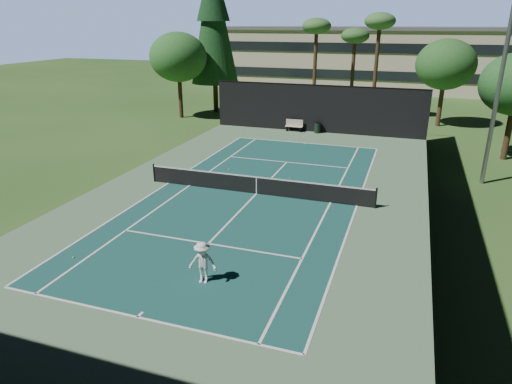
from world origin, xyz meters
TOP-DOWN VIEW (x-y plane):
  - ground at (0.00, 0.00)m, footprint 160.00×160.00m
  - apron_slab at (0.00, 0.00)m, footprint 18.00×32.00m
  - court_surface at (0.00, 0.00)m, footprint 10.97×23.77m
  - court_lines at (0.00, 0.00)m, footprint 11.07×23.87m
  - tennis_net at (0.00, 0.00)m, footprint 12.90×0.10m
  - fence at (0.00, 0.06)m, footprint 18.04×32.05m
  - player at (1.10, -9.25)m, footprint 1.11×0.71m
  - tennis_ball_a at (-4.62, -9.30)m, footprint 0.08×0.08m
  - tennis_ball_b at (-1.39, 1.19)m, footprint 0.06×0.06m
  - tennis_ball_c at (1.05, 3.19)m, footprint 0.07×0.07m
  - tennis_ball_d at (-3.11, 3.61)m, footprint 0.07×0.07m
  - park_bench at (-1.87, 15.66)m, footprint 1.50×0.45m
  - trash_bin at (0.18, 15.66)m, footprint 0.56×0.56m
  - pine_tree at (-12.00, 22.00)m, footprint 4.80×4.80m
  - palm_a at (-2.00, 24.00)m, footprint 2.80×2.80m
  - palm_b at (1.50, 26.00)m, footprint 2.80×2.80m
  - palm_c at (4.00, 23.00)m, footprint 2.80×2.80m
  - decid_tree_a at (10.00, 22.00)m, footprint 5.12×5.12m
  - decid_tree_c at (-14.00, 18.00)m, footprint 5.44×5.44m
  - campus_building at (0.00, 45.98)m, footprint 40.50×12.50m
  - light_pole at (12.00, 6.00)m, footprint 0.90×0.25m

SIDE VIEW (x-z plane):
  - ground at x=0.00m, z-range 0.00..0.00m
  - apron_slab at x=0.00m, z-range 0.00..0.01m
  - court_surface at x=0.00m, z-range 0.01..0.02m
  - court_lines at x=0.00m, z-range 0.02..0.02m
  - tennis_ball_b at x=-1.39m, z-range 0.00..0.06m
  - tennis_ball_c at x=1.05m, z-range 0.00..0.07m
  - tennis_ball_d at x=-3.11m, z-range 0.00..0.07m
  - tennis_ball_a at x=-4.62m, z-range 0.00..0.08m
  - trash_bin at x=0.18m, z-range 0.01..0.95m
  - park_bench at x=-1.87m, z-range 0.03..1.06m
  - tennis_net at x=0.00m, z-range 0.01..1.11m
  - player at x=1.10m, z-range 0.00..1.63m
  - fence at x=0.00m, z-range -0.01..4.02m
  - campus_building at x=0.00m, z-range 0.06..8.36m
  - decid_tree_a at x=10.00m, z-range 1.61..9.23m
  - decid_tree_c at x=-14.00m, z-range 1.72..9.81m
  - light_pole at x=12.00m, z-range 0.35..12.57m
  - palm_b at x=1.50m, z-range 3.15..11.57m
  - palm_a at x=-2.00m, z-range 3.53..12.85m
  - palm_c at x=4.00m, z-range 3.72..13.49m
  - pine_tree at x=-12.00m, z-range 2.05..17.05m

